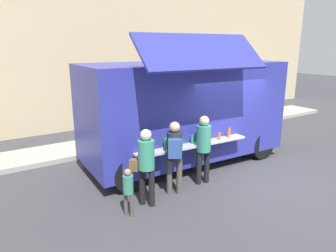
{
  "coord_description": "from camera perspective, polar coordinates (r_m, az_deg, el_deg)",
  "views": [
    {
      "loc": [
        -5.89,
        -4.85,
        3.42
      ],
      "look_at": [
        -1.5,
        1.92,
        1.3
      ],
      "focal_mm": 32.82,
      "sensor_mm": 36.0,
      "label": 1
    }
  ],
  "objects": [
    {
      "name": "ground_plane",
      "position": [
        8.36,
        16.25,
        -10.04
      ],
      "size": [
        60.0,
        60.0,
        0.0
      ],
      "primitive_type": "plane",
      "color": "#38383D"
    },
    {
      "name": "curb_strip",
      "position": [
        10.39,
        -24.66,
        -5.45
      ],
      "size": [
        28.0,
        1.6,
        0.15
      ],
      "primitive_type": "cube",
      "color": "#9E998E",
      "rests_on": "ground"
    },
    {
      "name": "building_behind",
      "position": [
        13.91,
        -25.19,
        18.9
      ],
      "size": [
        32.0,
        2.4,
        9.5
      ],
      "primitive_type": "cube",
      "color": "#C5B087",
      "rests_on": "ground"
    },
    {
      "name": "food_truck_main",
      "position": [
        9.02,
        2.98,
        3.15
      ],
      "size": [
        5.92,
        3.45,
        3.7
      ],
      "rotation": [
        0.0,
        0.0,
        -0.04
      ],
      "color": "#2C3095",
      "rests_on": "ground"
    },
    {
      "name": "trash_bin",
      "position": [
        13.36,
        10.2,
        1.8
      ],
      "size": [
        0.6,
        0.6,
        0.97
      ],
      "primitive_type": "cylinder",
      "color": "#2F623A",
      "rests_on": "ground"
    },
    {
      "name": "customer_front_ordering",
      "position": [
        7.68,
        6.61,
        -3.3
      ],
      "size": [
        0.37,
        0.36,
        1.77
      ],
      "rotation": [
        0.0,
        0.0,
        1.44
      ],
      "color": "black",
      "rests_on": "ground"
    },
    {
      "name": "customer_mid_with_backpack",
      "position": [
        7.04,
        1.22,
        -4.69
      ],
      "size": [
        0.5,
        0.57,
        1.76
      ],
      "rotation": [
        0.0,
        0.0,
        1.0
      ],
      "color": "#4B4742",
      "rests_on": "ground"
    },
    {
      "name": "customer_rear_waiting",
      "position": [
        6.61,
        -4.17,
        -6.51
      ],
      "size": [
        0.46,
        0.53,
        1.73
      ],
      "rotation": [
        0.0,
        0.0,
        0.64
      ],
      "color": "black",
      "rests_on": "ground"
    },
    {
      "name": "child_near_queue",
      "position": [
        6.39,
        -7.4,
        -11.38
      ],
      "size": [
        0.21,
        0.21,
        1.04
      ],
      "rotation": [
        0.0,
        0.0,
        0.61
      ],
      "color": "#4F4543",
      "rests_on": "ground"
    }
  ]
}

